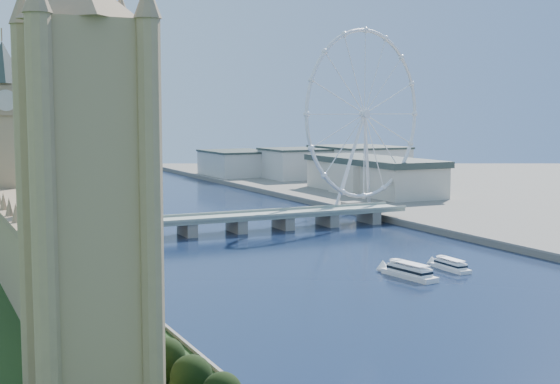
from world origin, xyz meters
TOP-DOWN VIEW (x-y plane):
  - tree_row at (-113.00, 50.00)m, footprint 9.28×169.28m
  - victoria_tower at (-135.00, 55.00)m, footprint 28.16×28.16m
  - parliament_range at (-128.00, 170.00)m, footprint 24.00×200.00m
  - big_ben at (-128.00, 278.00)m, footprint 20.02×20.02m
  - westminster_bridge at (0.00, 300.00)m, footprint 220.00×22.00m
  - london_eye at (119.98, 355.08)m, footprint 113.60×39.12m
  - county_hall at (175.00, 430.00)m, footprint 54.00×144.00m
  - city_skyline at (39.22, 560.08)m, footprint 505.00×280.00m
  - tour_boat_near at (18.53, 152.81)m, footprint 12.12×31.63m
  - tour_boat_far at (44.24, 158.34)m, footprint 6.59×25.36m

SIDE VIEW (x-z plane):
  - county_hall at x=175.00m, z-range -17.50..17.50m
  - tour_boat_near at x=18.53m, z-range -3.41..3.41m
  - tour_boat_far at x=44.24m, z-range -2.77..2.77m
  - westminster_bridge at x=0.00m, z-range 1.88..11.38m
  - tree_row at x=-113.00m, z-range -1.64..18.91m
  - city_skyline at x=39.22m, z-range 0.96..32.96m
  - parliament_range at x=-128.00m, z-range -16.52..53.48m
  - victoria_tower at x=-135.00m, z-range -1.51..110.49m
  - big_ben at x=-128.00m, z-range 11.57..121.57m
  - london_eye at x=119.98m, z-range 5.37..129.67m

